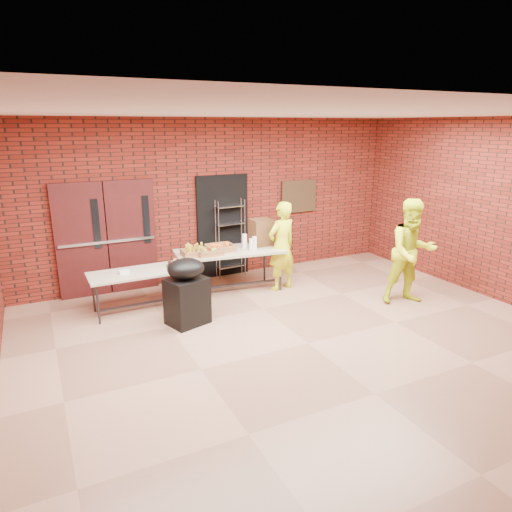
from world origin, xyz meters
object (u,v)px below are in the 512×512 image
Objects in this scene: table_left at (141,274)px; table_right at (230,254)px; volunteer_woman at (282,246)px; coffee_dispenser at (261,232)px; volunteer_man at (412,252)px; wire_rack at (230,239)px; covered_grill at (187,291)px.

table_right is (1.70, 0.13, 0.12)m from table_left.
table_left is 1.00× the size of volunteer_woman.
volunteer_man is (1.95, -1.94, -0.15)m from coffee_dispenser.
covered_grill is at bearing -133.40° from wire_rack.
volunteer_man reaches higher than table_left.
volunteer_man is (1.69, -1.60, 0.08)m from volunteer_woman.
wire_rack reaches higher than coffee_dispenser.
volunteer_man is (2.26, -2.73, 0.12)m from wire_rack.
volunteer_man is at bearing -22.71° from table_left.
covered_grill is at bearing -132.33° from table_right.
volunteer_woman is (2.12, 0.74, 0.31)m from covered_grill.
table_right is 3.23m from volunteer_man.
volunteer_man is at bearing -30.19° from covered_grill.
coffee_dispenser is (2.38, 0.21, 0.44)m from table_left.
volunteer_woman reaches higher than coffee_dispenser.
covered_grill is 0.63× the size of volunteer_woman.
table_right is at bearing -28.59° from volunteer_woman.
table_left is at bearing -157.96° from wire_rack.
covered_grill is (0.52, -0.87, -0.10)m from table_left.
volunteer_woman is at bearing -3.80° from table_left.
wire_rack reaches higher than table_right.
table_right is 1.56m from covered_grill.
table_left is (-2.07, -1.00, -0.17)m from wire_rack.
wire_rack is 0.87× the size of volunteer_man.
table_left is 0.81× the size of table_right.
covered_grill is (-1.86, -1.08, -0.54)m from coffee_dispenser.
covered_grill is at bearing -176.65° from volunteer_man.
volunteer_man reaches higher than volunteer_woman.
wire_rack is at bearing -76.31° from volunteer_woman.
volunteer_woman reaches higher than table_right.
covered_grill is 2.26m from volunteer_woman.
covered_grill is (-1.18, -1.00, -0.22)m from table_right.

